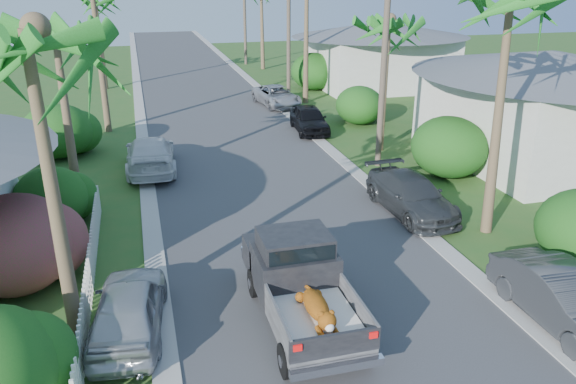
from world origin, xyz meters
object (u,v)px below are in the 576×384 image
object	(u,v)px
parked_car_rn	(563,299)
utility_pole_d	(245,12)
pickup_truck	(298,277)
parked_car_lf	(151,154)
parked_car_rf	(309,119)
parked_car_ln	(129,308)
palm_l_a	(26,31)
parked_car_rd	(277,96)
palm_l_b	(54,30)
palm_r_b	(388,21)
house_right_near	(545,111)
parked_car_rm	(411,195)
house_right_far	(379,57)
utility_pole_c	(289,27)
utility_pole_b	(384,59)

from	to	relation	value
parked_car_rn	utility_pole_d	xyz separation A→B (m)	(0.60, 42.22, 3.91)
pickup_truck	parked_car_lf	bearing A→B (deg)	104.35
parked_car_rf	parked_car_ln	distance (m)	18.50
palm_l_a	parked_car_rd	bearing A→B (deg)	65.33
palm_l_b	parked_car_lf	bearing A→B (deg)	46.24
palm_r_b	house_right_near	xyz separation A→B (m)	(6.40, -3.00, -3.73)
parked_car_rm	palm_r_b	distance (m)	9.11
parked_car_rd	parked_car_ln	distance (m)	24.23
parked_car_ln	house_right_far	size ratio (longest dim) A/B	0.44
palm_l_b	house_right_near	size ratio (longest dim) A/B	0.82
utility_pole_c	parked_car_ln	bearing A→B (deg)	-113.07
utility_pole_d	palm_l_b	bearing A→B (deg)	-111.80
parked_car_rd	palm_l_b	distance (m)	18.28
parked_car_rd	utility_pole_c	distance (m)	4.90
palm_l_b	palm_r_b	world-z (taller)	palm_l_b
parked_car_rf	parked_car_lf	xyz separation A→B (m)	(-8.35, -4.20, 0.04)
parked_car_rn	parked_car_rm	bearing A→B (deg)	93.73
palm_l_a	house_right_far	distance (m)	33.48
utility_pole_b	utility_pole_c	xyz separation A→B (m)	(0.00, 15.00, 0.00)
parked_car_rn	utility_pole_c	world-z (taller)	utility_pole_c
parked_car_lf	palm_r_b	distance (m)	11.85
parked_car_ln	parked_car_lf	size ratio (longest dim) A/B	0.80
palm_r_b	palm_l_a	bearing A→B (deg)	-136.85
pickup_truck	parked_car_rf	distance (m)	17.02
palm_l_a	parked_car_ln	bearing A→B (deg)	5.11
palm_l_a	parked_car_rf	bearing A→B (deg)	56.83
parked_car_rm	parked_car_ln	bearing A→B (deg)	-156.48
utility_pole_b	parked_car_rf	bearing A→B (deg)	101.90
palm_l_b	utility_pole_d	xyz separation A→B (m)	(12.40, 31.00, -1.55)
parked_car_rd	utility_pole_b	xyz separation A→B (m)	(1.45, -12.54, 3.99)
parked_car_rn	utility_pole_b	size ratio (longest dim) A/B	0.46
parked_car_rn	utility_pole_b	distance (m)	12.84
parked_car_ln	parked_car_lf	xyz separation A→B (m)	(0.96, 11.78, 0.05)
pickup_truck	parked_car_rf	bearing A→B (deg)	71.88
parked_car_rn	house_right_near	bearing A→B (deg)	54.90
parked_car_rm	parked_car_rn	bearing A→B (deg)	-89.58
parked_car_ln	house_right_near	world-z (taller)	house_right_near
utility_pole_b	parked_car_rm	bearing A→B (deg)	-101.17
parked_car_ln	utility_pole_b	world-z (taller)	utility_pole_b
parked_car_rf	utility_pole_b	distance (m)	7.36
pickup_truck	utility_pole_b	size ratio (longest dim) A/B	0.57
palm_r_b	utility_pole_b	world-z (taller)	utility_pole_b
parked_car_lf	house_right_far	distance (m)	22.82
utility_pole_b	utility_pole_d	distance (m)	30.00
parked_car_ln	parked_car_lf	distance (m)	11.82
parked_car_ln	utility_pole_b	size ratio (longest dim) A/B	0.44
pickup_truck	utility_pole_c	size ratio (longest dim) A/B	0.57
parked_car_rn	parked_car_ln	distance (m)	10.27
parked_car_lf	utility_pole_d	size ratio (longest dim) A/B	0.55
parked_car_rf	utility_pole_c	world-z (taller)	utility_pole_c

